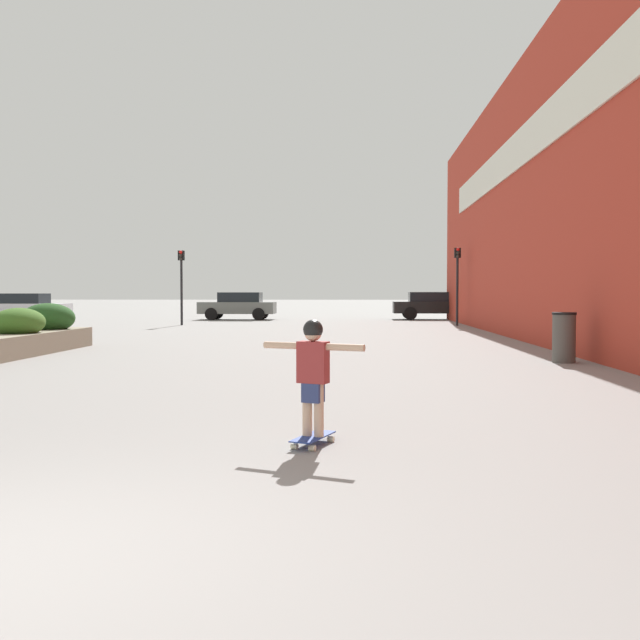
% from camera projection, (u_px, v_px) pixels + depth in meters
% --- Properties ---
extents(building_wall_right, '(0.67, 40.29, 8.83)m').
position_uv_depth(building_wall_right, '(550.00, 187.00, 19.85)').
color(building_wall_right, '#B23323').
rests_on(building_wall_right, ground_plane).
extents(skateboard, '(0.44, 0.68, 0.09)m').
position_uv_depth(skateboard, '(313.00, 438.00, 6.97)').
color(skateboard, navy).
rests_on(skateboard, ground_plane).
extents(skateboarder, '(1.02, 0.45, 1.14)m').
position_uv_depth(skateboarder, '(313.00, 366.00, 6.95)').
color(skateboarder, tan).
rests_on(skateboarder, skateboard).
extents(trash_bin, '(0.51, 0.51, 1.08)m').
position_uv_depth(trash_bin, '(564.00, 337.00, 15.25)').
color(trash_bin, '#514C47').
rests_on(trash_bin, ground_plane).
extents(car_leftmost, '(4.59, 1.95, 1.46)m').
position_uv_depth(car_leftmost, '(25.00, 306.00, 39.43)').
color(car_leftmost, silver).
rests_on(car_leftmost, ground_plane).
extents(car_center_left, '(4.20, 1.89, 1.52)m').
position_uv_depth(car_center_left, '(238.00, 305.00, 39.63)').
color(car_center_left, slate).
rests_on(car_center_left, ground_plane).
extents(car_rightmost, '(4.76, 1.87, 1.54)m').
position_uv_depth(car_rightmost, '(435.00, 305.00, 39.94)').
color(car_rightmost, black).
rests_on(car_rightmost, ground_plane).
extents(traffic_light_left, '(0.28, 0.30, 3.44)m').
position_uv_depth(traffic_light_left, '(181.00, 274.00, 32.82)').
color(traffic_light_left, black).
rests_on(traffic_light_left, ground_plane).
extents(traffic_light_right, '(0.28, 0.30, 3.52)m').
position_uv_depth(traffic_light_right, '(457.00, 273.00, 32.15)').
color(traffic_light_right, black).
rests_on(traffic_light_right, ground_plane).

